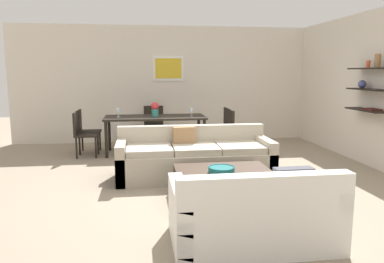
{
  "coord_description": "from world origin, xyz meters",
  "views": [
    {
      "loc": [
        -0.96,
        -5.29,
        1.64
      ],
      "look_at": [
        -0.2,
        0.2,
        0.75
      ],
      "focal_mm": 34.67,
      "sensor_mm": 36.0,
      "label": 1
    }
  ],
  "objects_px": {
    "dining_table": "(155,120)",
    "wine_glass_left_near": "(118,111)",
    "coffee_table": "(225,187)",
    "dining_chair_right_near": "(225,128)",
    "wine_glass_left_far": "(119,111)",
    "loveseat_white": "(254,214)",
    "centerpiece_vase": "(155,109)",
    "dining_chair_right_far": "(221,126)",
    "sofa_beige": "(194,159)",
    "wine_glass_right_near": "(192,111)",
    "dining_chair_head": "(154,123)",
    "dining_chair_left_far": "(85,128)",
    "decorative_bowl": "(221,169)",
    "dining_chair_left_near": "(82,131)"
  },
  "relations": [
    {
      "from": "dining_chair_right_near",
      "to": "coffee_table",
      "type": "bearing_deg",
      "value": -103.01
    },
    {
      "from": "wine_glass_left_near",
      "to": "wine_glass_left_far",
      "type": "relative_size",
      "value": 1.12
    },
    {
      "from": "dining_chair_left_far",
      "to": "wine_glass_right_near",
      "type": "bearing_deg",
      "value": -7.86
    },
    {
      "from": "sofa_beige",
      "to": "dining_chair_left_near",
      "type": "height_order",
      "value": "dining_chair_left_near"
    },
    {
      "from": "dining_chair_head",
      "to": "wine_glass_right_near",
      "type": "relative_size",
      "value": 5.26
    },
    {
      "from": "dining_chair_right_far",
      "to": "dining_chair_left_near",
      "type": "relative_size",
      "value": 1.0
    },
    {
      "from": "decorative_bowl",
      "to": "dining_chair_right_far",
      "type": "relative_size",
      "value": 0.38
    },
    {
      "from": "dining_chair_right_far",
      "to": "dining_table",
      "type": "bearing_deg",
      "value": -172.31
    },
    {
      "from": "dining_chair_right_far",
      "to": "centerpiece_vase",
      "type": "relative_size",
      "value": 3.07
    },
    {
      "from": "centerpiece_vase",
      "to": "dining_chair_head",
      "type": "bearing_deg",
      "value": 89.97
    },
    {
      "from": "loveseat_white",
      "to": "centerpiece_vase",
      "type": "bearing_deg",
      "value": 100.23
    },
    {
      "from": "dining_chair_left_far",
      "to": "dining_chair_head",
      "type": "bearing_deg",
      "value": 24.28
    },
    {
      "from": "dining_chair_left_near",
      "to": "centerpiece_vase",
      "type": "height_order",
      "value": "centerpiece_vase"
    },
    {
      "from": "dining_table",
      "to": "centerpiece_vase",
      "type": "height_order",
      "value": "centerpiece_vase"
    },
    {
      "from": "wine_glass_left_far",
      "to": "decorative_bowl",
      "type": "bearing_deg",
      "value": -65.34
    },
    {
      "from": "sofa_beige",
      "to": "wine_glass_left_far",
      "type": "bearing_deg",
      "value": 122.44
    },
    {
      "from": "sofa_beige",
      "to": "wine_glass_left_near",
      "type": "xyz_separation_m",
      "value": [
        -1.27,
        1.78,
        0.59
      ]
    },
    {
      "from": "dining_chair_left_far",
      "to": "dining_chair_right_near",
      "type": "bearing_deg",
      "value": -7.69
    },
    {
      "from": "loveseat_white",
      "to": "dining_chair_head",
      "type": "height_order",
      "value": "dining_chair_head"
    },
    {
      "from": "sofa_beige",
      "to": "dining_table",
      "type": "bearing_deg",
      "value": 105.77
    },
    {
      "from": "dining_chair_left_far",
      "to": "wine_glass_right_near",
      "type": "relative_size",
      "value": 5.26
    },
    {
      "from": "coffee_table",
      "to": "dining_chair_right_near",
      "type": "xyz_separation_m",
      "value": [
        0.66,
        2.85,
        0.31
      ]
    },
    {
      "from": "sofa_beige",
      "to": "wine_glass_right_near",
      "type": "relative_size",
      "value": 14.33
    },
    {
      "from": "dining_chair_head",
      "to": "wine_glass_left_near",
      "type": "xyz_separation_m",
      "value": [
        -0.73,
        -0.94,
        0.38
      ]
    },
    {
      "from": "sofa_beige",
      "to": "dining_chair_left_far",
      "type": "distance_m",
      "value": 2.86
    },
    {
      "from": "decorative_bowl",
      "to": "loveseat_white",
      "type": "bearing_deg",
      "value": -87.41
    },
    {
      "from": "coffee_table",
      "to": "centerpiece_vase",
      "type": "height_order",
      "value": "centerpiece_vase"
    },
    {
      "from": "sofa_beige",
      "to": "dining_table",
      "type": "relative_size",
      "value": 1.18
    },
    {
      "from": "decorative_bowl",
      "to": "wine_glass_right_near",
      "type": "xyz_separation_m",
      "value": [
        0.02,
        2.94,
        0.45
      ]
    },
    {
      "from": "wine_glass_left_far",
      "to": "wine_glass_left_near",
      "type": "bearing_deg",
      "value": -90.0
    },
    {
      "from": "dining_chair_right_far",
      "to": "decorative_bowl",
      "type": "bearing_deg",
      "value": -102.35
    },
    {
      "from": "dining_table",
      "to": "wine_glass_left_near",
      "type": "height_order",
      "value": "wine_glass_left_near"
    },
    {
      "from": "dining_chair_right_near",
      "to": "decorative_bowl",
      "type": "bearing_deg",
      "value": -103.96
    },
    {
      "from": "dining_chair_right_far",
      "to": "dining_chair_right_near",
      "type": "distance_m",
      "value": 0.38
    },
    {
      "from": "sofa_beige",
      "to": "decorative_bowl",
      "type": "bearing_deg",
      "value": -81.19
    },
    {
      "from": "coffee_table",
      "to": "dining_chair_right_near",
      "type": "relative_size",
      "value": 1.41
    },
    {
      "from": "sofa_beige",
      "to": "dining_chair_right_near",
      "type": "height_order",
      "value": "dining_chair_right_near"
    },
    {
      "from": "coffee_table",
      "to": "dining_chair_left_far",
      "type": "bearing_deg",
      "value": 124.09
    },
    {
      "from": "coffee_table",
      "to": "dining_table",
      "type": "distance_m",
      "value": 3.17
    },
    {
      "from": "dining_chair_right_near",
      "to": "centerpiece_vase",
      "type": "xyz_separation_m",
      "value": [
        -1.42,
        0.2,
        0.4
      ]
    },
    {
      "from": "coffee_table",
      "to": "wine_glass_left_near",
      "type": "relative_size",
      "value": 6.87
    },
    {
      "from": "loveseat_white",
      "to": "dining_chair_right_near",
      "type": "height_order",
      "value": "dining_chair_right_near"
    },
    {
      "from": "dining_chair_right_near",
      "to": "dining_chair_left_far",
      "type": "bearing_deg",
      "value": 172.31
    },
    {
      "from": "dining_chair_right_far",
      "to": "wine_glass_left_near",
      "type": "relative_size",
      "value": 4.88
    },
    {
      "from": "dining_chair_left_far",
      "to": "dining_chair_right_far",
      "type": "distance_m",
      "value": 2.84
    },
    {
      "from": "sofa_beige",
      "to": "centerpiece_vase",
      "type": "xyz_separation_m",
      "value": [
        -0.53,
        1.9,
        0.61
      ]
    },
    {
      "from": "dining_chair_right_far",
      "to": "wine_glass_left_far",
      "type": "bearing_deg",
      "value": -177.71
    },
    {
      "from": "decorative_bowl",
      "to": "dining_chair_left_near",
      "type": "xyz_separation_m",
      "value": [
        -2.13,
        2.85,
        0.08
      ]
    },
    {
      "from": "dining_chair_right_near",
      "to": "wine_glass_right_near",
      "type": "bearing_deg",
      "value": 172.84
    },
    {
      "from": "wine_glass_right_near",
      "to": "wine_glass_left_near",
      "type": "bearing_deg",
      "value": 180.0
    }
  ]
}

